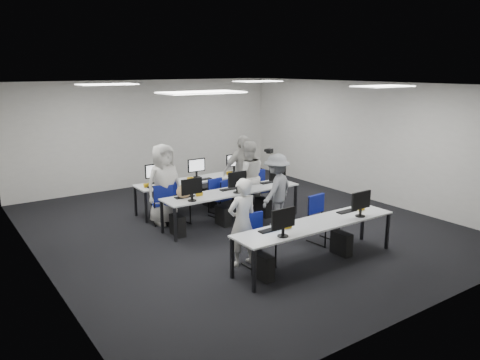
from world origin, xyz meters
TOP-DOWN VIEW (x-y plane):
  - room at (0.00, 0.00)m, footprint 9.00×9.02m
  - ceiling_panels at (0.00, 0.00)m, footprint 5.20×4.60m
  - desk_front at (0.00, -2.40)m, footprint 3.20×0.70m
  - desk_mid at (0.00, 0.20)m, footprint 3.20×0.70m
  - desk_back at (0.00, 1.60)m, footprint 3.20×0.70m
  - equipment_front at (-0.19, -2.42)m, footprint 2.51×0.41m
  - equipment_mid at (-0.19, 0.18)m, footprint 2.91×0.41m
  - equipment_back at (0.19, 1.62)m, footprint 2.91×0.41m
  - chair_0 at (-0.91, -1.94)m, footprint 0.45×0.49m
  - chair_1 at (0.81, -1.75)m, footprint 0.50×0.53m
  - chair_2 at (-1.07, 0.87)m, footprint 0.58×0.61m
  - chair_3 at (0.04, 0.77)m, footprint 0.49×0.52m
  - chair_4 at (1.06, 0.74)m, footprint 0.49×0.52m
  - chair_5 at (-1.26, 1.08)m, footprint 0.55×0.58m
  - chair_6 at (0.18, 0.99)m, footprint 0.50×0.53m
  - chair_7 at (1.17, 1.03)m, footprint 0.60×0.63m
  - handbag at (-1.12, 0.31)m, footprint 0.36×0.24m
  - student_0 at (-1.10, -1.74)m, footprint 0.57×0.38m
  - student_1 at (0.76, 0.69)m, footprint 0.99×0.89m
  - student_2 at (-1.22, 1.05)m, footprint 0.92×0.66m
  - student_3 at (0.85, 1.05)m, footprint 1.06×0.48m
  - photographer at (0.74, -0.40)m, footprint 1.15×0.94m
  - dslr_camera at (0.66, -0.24)m, footprint 0.20×0.22m

SIDE VIEW (x-z plane):
  - chair_6 at x=0.18m, z-range -0.15..0.67m
  - chair_3 at x=0.04m, z-range -0.16..0.70m
  - chair_5 at x=-1.26m, z-range -0.17..0.73m
  - chair_0 at x=-0.91m, z-range -0.17..0.74m
  - chair_1 at x=0.81m, z-range -0.17..0.75m
  - chair_4 at x=1.06m, z-range -0.17..0.76m
  - chair_7 at x=1.17m, z-range -0.17..0.77m
  - chair_2 at x=-1.07m, z-range -0.18..0.80m
  - equipment_mid at x=-0.19m, z-range -0.24..0.95m
  - equipment_back at x=0.19m, z-range -0.24..0.95m
  - equipment_front at x=-0.19m, z-range -0.24..0.95m
  - desk_front at x=0.00m, z-range 0.32..1.05m
  - desk_mid at x=0.00m, z-range 0.32..1.05m
  - desk_back at x=0.00m, z-range 0.32..1.05m
  - student_0 at x=-1.10m, z-range 0.00..1.54m
  - photographer at x=0.74m, z-range 0.00..1.56m
  - student_1 at x=0.76m, z-range 0.00..1.69m
  - handbag at x=-1.12m, z-range 0.73..1.01m
  - student_2 at x=-1.22m, z-range 0.00..1.76m
  - student_3 at x=0.85m, z-range 0.00..1.77m
  - room at x=0.00m, z-range 0.00..3.00m
  - dslr_camera at x=0.66m, z-range 1.56..1.66m
  - ceiling_panels at x=0.00m, z-range 2.98..2.99m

